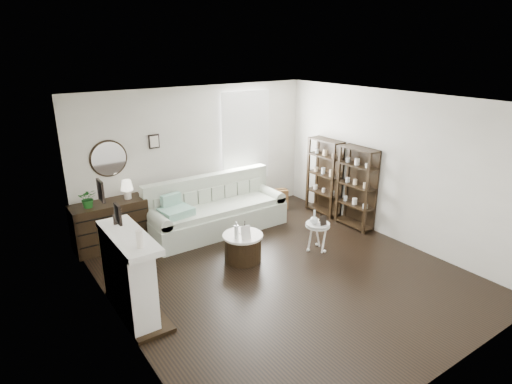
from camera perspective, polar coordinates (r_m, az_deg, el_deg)
room at (r=8.86m, az=-3.44°, el=7.05°), size 5.50×5.50×5.50m
fireplace at (r=5.97m, az=-16.51°, el=-10.93°), size 0.50×1.40×1.84m
shelf_unit_far at (r=9.12m, az=9.10°, el=2.04°), size 0.30×0.80×1.60m
shelf_unit_near at (r=8.53m, az=13.25°, el=0.55°), size 0.30×0.80×1.60m
sofa at (r=8.35m, az=-5.43°, el=-2.76°), size 2.68×0.93×1.04m
quilt at (r=7.78m, az=-10.62°, el=-2.62°), size 0.61×0.52×0.14m
suitcase at (r=9.36m, az=2.25°, el=-1.06°), size 0.68×0.40×0.43m
dresser at (r=8.00m, az=-18.90°, el=-4.19°), size 1.26×0.54×0.84m
table_lamp at (r=7.89m, az=-16.81°, el=0.32°), size 0.27×0.27×0.34m
potted_plant at (r=7.68m, az=-21.49°, el=-0.79°), size 0.35×0.32×0.33m
drum_table at (r=7.21m, az=-1.77°, el=-7.35°), size 0.67×0.67×0.47m
pedestal_table at (r=7.51m, az=8.22°, el=-4.46°), size 0.42×0.42×0.51m
eiffel_drum at (r=7.14m, az=-1.49°, el=-4.72°), size 0.11×0.11×0.19m
bottle_drum at (r=6.91m, az=-2.63°, el=-5.14°), size 0.07×0.07×0.29m
card_frame_drum at (r=6.91m, az=-1.36°, el=-5.43°), size 0.17×0.07×0.22m
eiffel_ped at (r=7.53m, az=8.60°, el=-3.26°), size 0.12×0.12×0.19m
flask_ped at (r=7.41m, az=7.77°, el=-3.33°), size 0.14×0.14×0.26m
card_frame_ped at (r=7.40m, az=8.96°, el=-3.79°), size 0.13×0.06×0.17m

